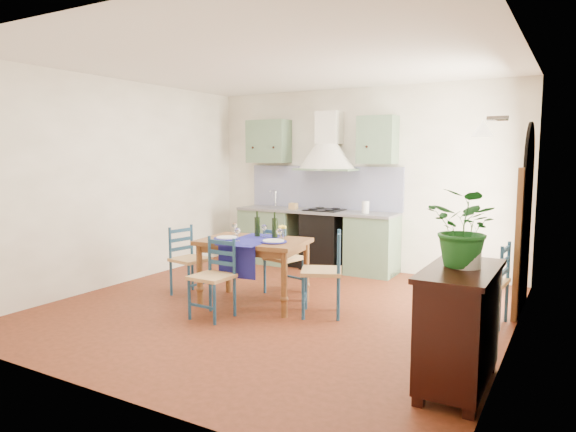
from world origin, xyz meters
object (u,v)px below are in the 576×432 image
object	(u,v)px
chair_near	(214,277)
sideboard	(459,323)
dining_table	(254,247)
potted_plant	(466,228)

from	to	relation	value
chair_near	sideboard	xyz separation A→B (m)	(2.69, -0.44, 0.06)
dining_table	chair_near	world-z (taller)	dining_table
dining_table	chair_near	size ratio (longest dim) A/B	1.51
chair_near	sideboard	bearing A→B (deg)	-9.20
chair_near	potted_plant	world-z (taller)	potted_plant
dining_table	sideboard	world-z (taller)	dining_table
potted_plant	sideboard	bearing A→B (deg)	-110.41
dining_table	potted_plant	world-z (taller)	potted_plant
chair_near	sideboard	distance (m)	2.72
chair_near	sideboard	size ratio (longest dim) A/B	0.83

